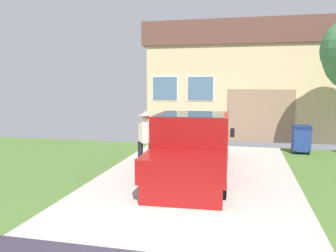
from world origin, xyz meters
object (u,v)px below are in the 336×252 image
at_px(person_with_hat, 146,136).
at_px(house_with_garage, 262,81).
at_px(pickup_truck, 193,149).
at_px(handbag, 144,167).
at_px(wheeled_trash_bin, 301,138).

xyz_separation_m(person_with_hat, house_with_garage, (3.60, 8.27, 1.66)).
xyz_separation_m(pickup_truck, handbag, (-1.43, 0.28, -0.63)).
distance_m(person_with_hat, wheeled_trash_bin, 5.95).
bearing_deg(wheeled_trash_bin, pickup_truck, -129.99).
bearing_deg(house_with_garage, person_with_hat, -113.51).
xyz_separation_m(house_with_garage, wheeled_trash_bin, (1.19, -4.76, -2.09)).
height_order(pickup_truck, house_with_garage, house_with_garage).
bearing_deg(handbag, pickup_truck, -11.19).
relative_size(pickup_truck, person_with_hat, 3.25).
distance_m(handbag, wheeled_trash_bin, 6.06).
bearing_deg(wheeled_trash_bin, person_with_hat, -143.76).
height_order(person_with_hat, house_with_garage, house_with_garage).
bearing_deg(person_with_hat, handbag, -80.53).
distance_m(pickup_truck, person_with_hat, 1.54).
bearing_deg(wheeled_trash_bin, house_with_garage, 104.02).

